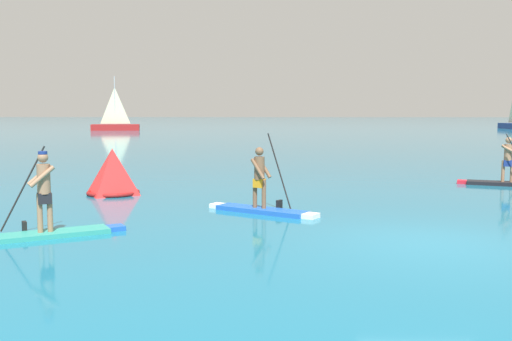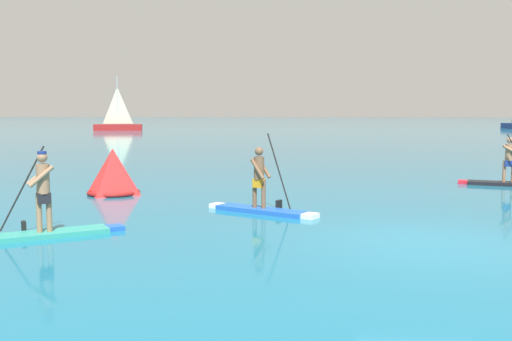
% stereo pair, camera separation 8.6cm
% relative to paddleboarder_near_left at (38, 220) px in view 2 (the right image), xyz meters
% --- Properties ---
extents(ground, '(440.00, 440.00, 0.00)m').
position_rel_paddleboarder_near_left_xyz_m(ground, '(7.82, -0.26, -0.36)').
color(ground, '#196B8C').
extents(paddleboarder_near_left, '(3.25, 2.15, 1.87)m').
position_rel_paddleboarder_near_left_xyz_m(paddleboarder_near_left, '(0.00, 0.00, 0.00)').
color(paddleboarder_near_left, teal).
rests_on(paddleboarder_near_left, ground).
extents(paddleboarder_mid_center, '(2.83, 1.92, 2.01)m').
position_rel_paddleboarder_near_left_xyz_m(paddleboarder_mid_center, '(4.44, 3.06, -0.01)').
color(paddleboarder_mid_center, blue).
rests_on(paddleboarder_mid_center, ground).
extents(paddleboarder_far_right, '(3.16, 1.48, 1.80)m').
position_rel_paddleboarder_near_left_xyz_m(paddleboarder_far_right, '(12.71, 8.71, -0.04)').
color(paddleboarder_far_right, black).
rests_on(paddleboarder_far_right, ground).
extents(race_marker_buoy, '(1.65, 1.65, 1.41)m').
position_rel_paddleboarder_near_left_xyz_m(race_marker_buoy, '(-0.20, 6.12, 0.27)').
color(race_marker_buoy, red).
rests_on(race_marker_buoy, ground).
extents(sailboat_left_horizon, '(6.26, 2.72, 6.94)m').
position_rel_paddleboarder_near_left_xyz_m(sailboat_left_horizon, '(-16.00, 63.48, 0.39)').
color(sailboat_left_horizon, '#A51E1E').
rests_on(sailboat_left_horizon, ground).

